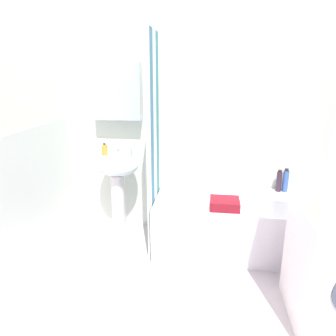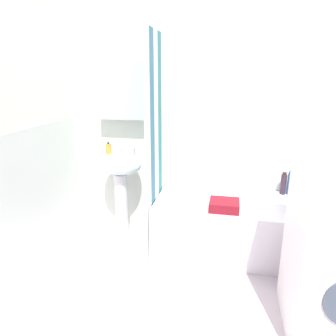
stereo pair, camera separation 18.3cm
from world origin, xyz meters
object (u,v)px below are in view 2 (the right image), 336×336
(bathtub, at_px, (241,227))
(body_wash_bottle, at_px, (290,183))
(sink, at_px, (120,176))
(lotion_bottle, at_px, (317,189))
(soap_dispenser, at_px, (109,149))
(toothbrush_cup, at_px, (132,151))
(towel_folded, at_px, (224,205))
(conditioner_bottle, at_px, (305,186))
(shampoo_bottle, at_px, (283,184))

(bathtub, bearing_deg, body_wash_bottle, 33.26)
(sink, relative_size, lotion_bottle, 5.02)
(soap_dispenser, bearing_deg, body_wash_bottle, 2.54)
(soap_dispenser, height_order, body_wash_bottle, soap_dispenser)
(toothbrush_cup, distance_m, lotion_bottle, 1.85)
(toothbrush_cup, height_order, towel_folded, toothbrush_cup)
(soap_dispenser, bearing_deg, sink, -17.39)
(lotion_bottle, bearing_deg, soap_dispenser, -178.10)
(bathtub, xyz_separation_m, body_wash_bottle, (0.45, 0.30, 0.36))
(soap_dispenser, distance_m, toothbrush_cup, 0.25)
(conditioner_bottle, bearing_deg, towel_folded, -146.54)
(soap_dispenser, height_order, towel_folded, soap_dispenser)
(sink, height_order, bathtub, sink)
(soap_dispenser, distance_m, towel_folded, 1.32)
(body_wash_bottle, bearing_deg, lotion_bottle, -2.86)
(bathtub, xyz_separation_m, conditioner_bottle, (0.59, 0.30, 0.34))
(toothbrush_cup, relative_size, conditioner_bottle, 0.41)
(toothbrush_cup, relative_size, bathtub, 0.05)
(body_wash_bottle, relative_size, towel_folded, 0.93)
(towel_folded, bearing_deg, conditioner_bottle, 33.46)
(soap_dispenser, relative_size, toothbrush_cup, 1.58)
(sink, height_order, conditioner_bottle, sink)
(conditioner_bottle, bearing_deg, sink, -176.03)
(soap_dispenser, distance_m, lotion_bottle, 2.10)
(sink, relative_size, body_wash_bottle, 3.51)
(body_wash_bottle, bearing_deg, towel_folded, -141.28)
(soap_dispenser, height_order, shampoo_bottle, soap_dispenser)
(soap_dispenser, bearing_deg, conditioner_bottle, 2.51)
(body_wash_bottle, bearing_deg, conditioner_bottle, 2.15)
(body_wash_bottle, distance_m, shampoo_bottle, 0.06)
(conditioner_bottle, bearing_deg, lotion_bottle, -9.38)
(bathtub, distance_m, towel_folded, 0.39)
(sink, distance_m, soap_dispenser, 0.31)
(body_wash_bottle, bearing_deg, toothbrush_cup, -177.14)
(lotion_bottle, distance_m, body_wash_bottle, 0.25)
(conditioner_bottle, distance_m, towel_folded, 0.91)
(sink, distance_m, toothbrush_cup, 0.29)
(lotion_bottle, height_order, towel_folded, lotion_bottle)
(conditioner_bottle, bearing_deg, body_wash_bottle, -177.85)
(toothbrush_cup, distance_m, towel_folded, 1.10)
(conditioner_bottle, height_order, body_wash_bottle, body_wash_bottle)
(conditioner_bottle, bearing_deg, toothbrush_cup, -177.20)
(toothbrush_cup, bearing_deg, lotion_bottle, 2.09)
(lotion_bottle, bearing_deg, sink, -176.76)
(shampoo_bottle, bearing_deg, sink, -175.88)
(sink, bearing_deg, toothbrush_cup, 19.77)
(bathtub, relative_size, towel_folded, 6.23)
(soap_dispenser, xyz_separation_m, toothbrush_cup, (0.25, 0.00, -0.01))
(lotion_bottle, distance_m, towel_folded, 0.99)
(bathtub, xyz_separation_m, lotion_bottle, (0.70, 0.29, 0.33))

